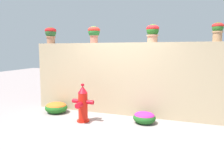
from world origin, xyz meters
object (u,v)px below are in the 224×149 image
flower_bush_right (56,107)px  flower_bush_left (144,117)px  potted_plant_2 (153,32)px  fire_hydrant (83,104)px  potted_plant_3 (218,30)px  potted_plant_0 (51,33)px  potted_plant_1 (94,33)px

flower_bush_right → flower_bush_left: bearing=-0.7°
potted_plant_2 → fire_hydrant: (-1.46, -0.93, -1.72)m
potted_plant_3 → flower_bush_left: 2.55m
fire_hydrant → flower_bush_left: size_ratio=1.73×
potted_plant_3 → fire_hydrant: potted_plant_3 is taller
potted_plant_0 → potted_plant_2: potted_plant_0 is taller
fire_hydrant → flower_bush_left: 1.47m
potted_plant_2 → potted_plant_3: potted_plant_2 is taller
flower_bush_left → fire_hydrant: bearing=-165.5°
potted_plant_3 → potted_plant_1: bearing=-179.6°
potted_plant_0 → flower_bush_right: size_ratio=0.78×
potted_plant_1 → potted_plant_0: bearing=179.6°
potted_plant_3 → flower_bush_right: 4.41m
fire_hydrant → flower_bush_right: (-1.00, 0.39, -0.26)m
potted_plant_1 → potted_plant_2: bearing=1.5°
potted_plant_1 → potted_plant_3: (2.99, 0.02, -0.02)m
potted_plant_1 → fire_hydrant: potted_plant_1 is taller
potted_plant_1 → flower_bush_left: size_ratio=0.86×
flower_bush_left → potted_plant_1: bearing=160.5°
potted_plant_0 → fire_hydrant: size_ratio=0.53×
potted_plant_3 → flower_bush_right: potted_plant_3 is taller
potted_plant_3 → fire_hydrant: bearing=-162.6°
flower_bush_right → potted_plant_3: bearing=7.5°
potted_plant_1 → flower_bush_right: potted_plant_1 is taller
potted_plant_1 → flower_bush_left: 2.56m
potted_plant_3 → flower_bush_left: size_ratio=0.81×
potted_plant_0 → potted_plant_3: potted_plant_0 is taller
fire_hydrant → flower_bush_left: (1.40, 0.36, -0.27)m
potted_plant_2 → potted_plant_1: bearing=-178.5°
potted_plant_1 → flower_bush_left: (1.49, -0.53, -2.01)m
potted_plant_2 → potted_plant_3: 1.43m
potted_plant_2 → flower_bush_right: 3.21m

